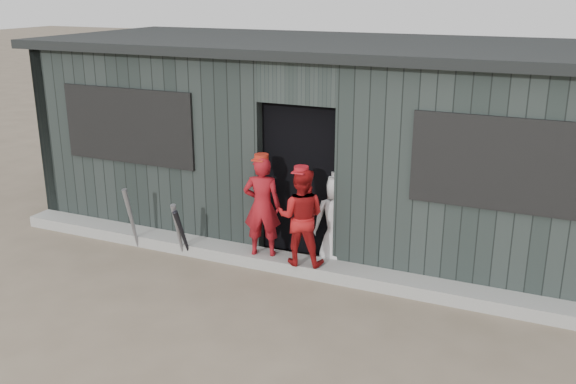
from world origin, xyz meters
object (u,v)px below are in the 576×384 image
at_px(bat_mid, 178,230).
at_px(bat_right, 183,234).
at_px(bat_left, 131,218).
at_px(player_red_left, 262,206).
at_px(player_red_right, 301,217).
at_px(dugout, 338,138).
at_px(player_grey_back, 337,221).

distance_m(bat_mid, bat_right, 0.07).
xyz_separation_m(bat_mid, bat_right, (0.06, 0.00, -0.04)).
relative_size(bat_left, player_red_left, 0.69).
distance_m(player_red_right, dugout, 1.85).
height_order(bat_right, player_grey_back, player_grey_back).
distance_m(bat_left, player_red_left, 1.84).
height_order(bat_right, player_red_left, player_red_left).
bearing_deg(bat_mid, dugout, 54.14).
distance_m(player_grey_back, dugout, 1.59).
relative_size(bat_mid, player_red_left, 0.62).
xyz_separation_m(player_red_left, player_red_right, (0.54, -0.06, -0.04)).
distance_m(bat_mid, dugout, 2.57).
xyz_separation_m(bat_mid, dugout, (1.41, 1.95, 0.91)).
xyz_separation_m(player_red_left, player_grey_back, (0.84, 0.36, -0.18)).
distance_m(bat_left, bat_mid, 0.72).
distance_m(bat_right, player_red_left, 1.12).
bearing_deg(dugout, bat_mid, -125.86).
relative_size(bat_mid, dugout, 0.09).
bearing_deg(bat_right, player_red_left, 13.73).
xyz_separation_m(bat_right, player_red_right, (1.54, 0.19, 0.40)).
bearing_deg(bat_left, bat_right, -0.55).
distance_m(bat_left, dugout, 3.01).
xyz_separation_m(player_grey_back, dugout, (-0.50, 1.34, 0.70)).
bearing_deg(bat_mid, player_red_right, 6.65).
height_order(bat_mid, dugout, dugout).
relative_size(bat_right, player_red_right, 0.60).
bearing_deg(bat_left, bat_mid, -0.60).
bearing_deg(player_red_right, player_red_left, -17.32).
distance_m(bat_left, player_red_right, 2.35).
xyz_separation_m(bat_right, dugout, (1.34, 1.95, 0.94)).
relative_size(player_red_left, player_grey_back, 1.05).
height_order(bat_mid, player_red_right, player_red_right).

